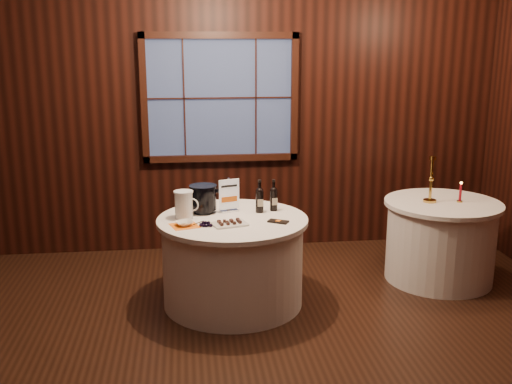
{
  "coord_description": "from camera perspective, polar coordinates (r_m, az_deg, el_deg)",
  "views": [
    {
      "loc": [
        -0.39,
        -3.84,
        2.21
      ],
      "look_at": [
        0.19,
        0.9,
        1.02
      ],
      "focal_mm": 42.0,
      "sensor_mm": 36.0,
      "label": 1
    }
  ],
  "objects": [
    {
      "name": "grape_bunch",
      "position": [
        4.86,
        -4.8,
        -3.0
      ],
      "size": [
        0.18,
        0.11,
        0.04
      ],
      "rotation": [
        0.0,
        0.0,
        -0.4
      ],
      "color": "black",
      "rests_on": "main_table"
    },
    {
      "name": "ice_bucket",
      "position": [
        5.21,
        -5.05,
        -0.6
      ],
      "size": [
        0.24,
        0.24,
        0.25
      ],
      "color": "black",
      "rests_on": "main_table"
    },
    {
      "name": "sign_stand",
      "position": [
        5.23,
        -2.61,
        -0.79
      ],
      "size": [
        0.18,
        0.13,
        0.3
      ],
      "rotation": [
        0.0,
        0.0,
        0.3
      ],
      "color": "silver",
      "rests_on": "main_table"
    },
    {
      "name": "main_table",
      "position": [
        5.19,
        -2.22,
        -6.54
      ],
      "size": [
        1.28,
        1.28,
        0.77
      ],
      "color": "white",
      "rests_on": "ground"
    },
    {
      "name": "red_candle",
      "position": [
        5.86,
        18.88,
        -0.19
      ],
      "size": [
        0.05,
        0.05,
        0.2
      ],
      "color": "gold",
      "rests_on": "side_table"
    },
    {
      "name": "orange_napkin",
      "position": [
        4.88,
        -6.83,
        -3.2
      ],
      "size": [
        0.26,
        0.26,
        0.0
      ],
      "primitive_type": "cube",
      "rotation": [
        0.0,
        0.0,
        0.31
      ],
      "color": "orange",
      "rests_on": "main_table"
    },
    {
      "name": "chocolate_plate",
      "position": [
        4.87,
        -2.52,
        -2.98
      ],
      "size": [
        0.31,
        0.25,
        0.04
      ],
      "rotation": [
        0.0,
        0.0,
        0.27
      ],
      "color": "silver",
      "rests_on": "main_table"
    },
    {
      "name": "cracker_bowl",
      "position": [
        4.88,
        -6.84,
        -2.99
      ],
      "size": [
        0.18,
        0.18,
        0.03
      ],
      "primitive_type": "imported",
      "rotation": [
        0.0,
        0.0,
        0.35
      ],
      "color": "silver",
      "rests_on": "orange_napkin"
    },
    {
      "name": "back_wall",
      "position": [
        6.37,
        -3.43,
        8.01
      ],
      "size": [
        6.0,
        0.1,
        3.0
      ],
      "color": "black",
      "rests_on": "ground"
    },
    {
      "name": "brass_candlestick",
      "position": [
        5.77,
        16.31,
        0.59
      ],
      "size": [
        0.12,
        0.12,
        0.43
      ],
      "color": "gold",
      "rests_on": "side_table"
    },
    {
      "name": "ground",
      "position": [
        4.45,
        -1.06,
        -15.75
      ],
      "size": [
        6.0,
        6.0,
        0.0
      ],
      "primitive_type": "plane",
      "color": "black",
      "rests_on": "ground"
    },
    {
      "name": "port_bottle_right",
      "position": [
        5.26,
        1.69,
        -0.5
      ],
      "size": [
        0.07,
        0.07,
        0.28
      ],
      "rotation": [
        0.0,
        0.0,
        0.18
      ],
      "color": "black",
      "rests_on": "main_table"
    },
    {
      "name": "port_bottle_left",
      "position": [
        5.2,
        0.34,
        -0.61
      ],
      "size": [
        0.07,
        0.07,
        0.29
      ],
      "rotation": [
        0.0,
        0.0,
        0.11
      ],
      "color": "black",
      "rests_on": "main_table"
    },
    {
      "name": "chocolate_box",
      "position": [
        4.95,
        2.13,
        -2.83
      ],
      "size": [
        0.18,
        0.16,
        0.01
      ],
      "primitive_type": "cube",
      "rotation": [
        0.0,
        0.0,
        -0.53
      ],
      "color": "black",
      "rests_on": "main_table"
    },
    {
      "name": "glass_pitcher",
      "position": [
        5.07,
        -6.87,
        -1.18
      ],
      "size": [
        0.21,
        0.16,
        0.23
      ],
      "rotation": [
        0.0,
        0.0,
        -0.4
      ],
      "color": "white",
      "rests_on": "main_table"
    },
    {
      "name": "side_table",
      "position": [
        5.96,
        17.14,
        -4.43
      ],
      "size": [
        1.08,
        1.08,
        0.77
      ],
      "color": "white",
      "rests_on": "ground"
    }
  ]
}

